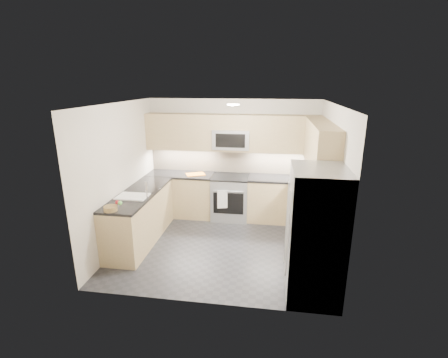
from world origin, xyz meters
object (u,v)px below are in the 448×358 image
microwave (232,139)px  fruit_basket (111,208)px  gas_range (230,198)px  utensil_bowl (302,177)px  cutting_board (195,174)px  refrigerator (315,234)px

microwave → fruit_basket: bearing=-124.5°
gas_range → microwave: bearing=90.0°
utensil_bowl → fruit_basket: size_ratio=1.28×
cutting_board → fruit_basket: size_ratio=1.89×
microwave → cutting_board: microwave is taller
gas_range → cutting_board: (-0.75, 0.00, 0.49)m
gas_range → utensil_bowl: 1.55m
microwave → fruit_basket: 2.87m
gas_range → fruit_basket: size_ratio=4.45×
microwave → refrigerator: 3.04m
gas_range → fruit_basket: bearing=-126.0°
gas_range → refrigerator: refrigerator is taller
refrigerator → microwave: bearing=119.6°
fruit_basket → microwave: bearing=55.5°
gas_range → utensil_bowl: bearing=-4.4°
gas_range → microwave: 1.25m
refrigerator → utensil_bowl: refrigerator is taller
microwave → cutting_board: bearing=-170.6°
cutting_board → refrigerator: bearing=-47.8°
cutting_board → fruit_basket: (-0.82, -2.16, 0.03)m
refrigerator → cutting_board: size_ratio=4.66×
refrigerator → fruit_basket: size_ratio=8.80×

